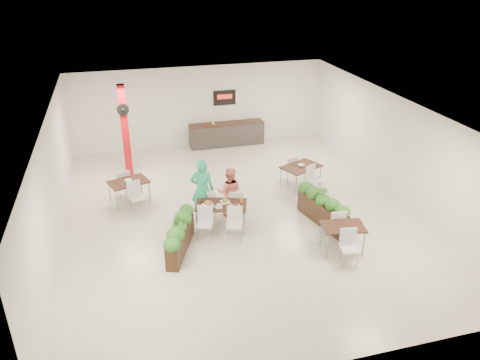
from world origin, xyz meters
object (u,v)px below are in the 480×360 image
side_table_a (129,185)px  side_table_b (301,169)px  diner_woman (229,192)px  service_counter (227,134)px  planter_left (180,234)px  diner_man (202,190)px  planter_right (322,207)px  main_table (221,208)px  red_column (125,130)px  side_table_c (343,230)px

side_table_a → side_table_b: (5.54, -0.29, 0.01)m
diner_woman → side_table_b: 3.00m
service_counter → diner_woman: (-1.29, -5.64, 0.27)m
planter_left → diner_man: bearing=59.5°
planter_left → planter_right: bearing=5.0°
diner_man → side_table_b: size_ratio=1.13×
main_table → planter_left: size_ratio=1.03×
red_column → side_table_c: 8.20m
red_column → main_table: red_column is taller
service_counter → planter_right: 6.89m
main_table → side_table_c: (2.75, -1.94, -0.02)m
planter_right → side_table_c: (-0.09, -1.45, 0.10)m
planter_left → side_table_b: planter_left is taller
diner_woman → planter_left: bearing=59.8°
service_counter → planter_left: 7.75m
main_table → planter_left: bearing=-146.2°
diner_woman → side_table_a: (-2.81, 1.52, -0.13)m
red_column → planter_right: red_column is taller
diner_man → main_table: bearing=138.9°
main_table → diner_man: 0.82m
service_counter → diner_woman: 5.79m
red_column → service_counter: size_ratio=1.07×
diner_man → planter_right: 3.46m
planter_left → side_table_b: bearing=31.8°
diner_man → diner_woman: diner_man is taller
planter_right → side_table_c: size_ratio=1.24×
side_table_b → side_table_c: size_ratio=0.99×
service_counter → planter_right: bearing=-80.4°
diner_man → side_table_b: 3.75m
planter_right → side_table_b: (0.30, 2.38, 0.12)m
diner_man → side_table_a: bearing=-19.2°
service_counter → side_table_a: bearing=-134.8°
planter_right → diner_man: bearing=160.5°
diner_woman → side_table_b: diner_woman is taller
diner_man → side_table_a: size_ratio=1.12×
main_table → diner_man: size_ratio=1.03×
planter_right → side_table_a: bearing=153.0°
main_table → side_table_b: size_ratio=1.16×
red_column → side_table_b: red_column is taller
diner_woman → red_column: bearing=-36.3°
diner_man → planter_right: diner_man is taller
red_column → planter_left: red_column is taller
main_table → diner_woman: (0.41, 0.65, 0.12)m
red_column → diner_woman: bearing=-54.3°
service_counter → diner_man: (-2.09, -5.64, 0.44)m
main_table → side_table_b: same height
red_column → planter_left: size_ratio=1.71×
red_column → diner_man: bearing=-63.2°
service_counter → side_table_c: 8.31m
diner_man → planter_left: (-0.89, -1.51, -0.42)m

